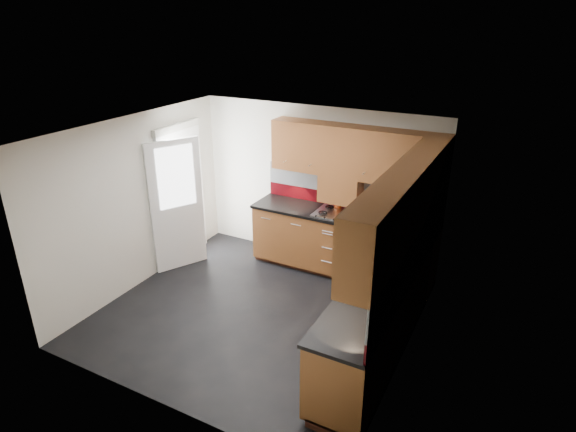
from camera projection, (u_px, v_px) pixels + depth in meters
The scene contains 14 objects.
room at pixel (255, 207), 5.69m from camera, with size 4.00×3.80×2.64m.
base_cabinets at pixel (356, 278), 6.24m from camera, with size 2.70×3.20×0.95m.
countertop at pixel (357, 245), 6.04m from camera, with size 2.72×3.22×0.04m.
backsplash at pixel (381, 221), 6.02m from camera, with size 2.70×3.20×0.54m.
upper_cabinets at pixel (377, 176), 5.67m from camera, with size 2.50×3.20×0.72m.
extractor_hood at pixel (341, 189), 6.92m from camera, with size 0.60×0.33×0.40m, color brown.
glass_cabinet at pixel (424, 173), 5.69m from camera, with size 0.32×0.80×0.66m.
back_door at pixel (180, 198), 7.24m from camera, with size 0.42×1.19×2.04m.
gas_hob at pixel (336, 213), 6.91m from camera, with size 0.59×0.52×0.05m.
utensil_pot at pixel (338, 203), 7.08m from camera, with size 0.11×0.11×0.39m.
toaster at pixel (430, 222), 6.43m from camera, with size 0.30×0.21×0.20m.
food_processor at pixel (408, 236), 5.91m from camera, with size 0.18×0.18×0.30m.
paper_towel at pixel (412, 235), 5.96m from camera, with size 0.12×0.12×0.26m, color white.
orange_cloth at pixel (403, 253), 5.78m from camera, with size 0.13×0.11×0.01m, color #E04618.
Camera 1 is at (2.80, -4.49, 3.63)m, focal length 30.00 mm.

